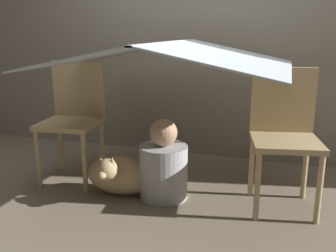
% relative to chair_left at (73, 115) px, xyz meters
% --- Properties ---
extents(ground_plane, '(8.80, 8.80, 0.00)m').
position_rel_chair_left_xyz_m(ground_plane, '(0.80, -0.25, -0.52)').
color(ground_plane, gray).
extents(wall_back, '(7.00, 0.05, 2.50)m').
position_rel_chair_left_xyz_m(wall_back, '(0.80, 0.88, 0.73)').
color(wall_back, gray).
rests_on(wall_back, ground_plane).
extents(chair_left, '(0.47, 0.47, 0.92)m').
position_rel_chair_left_xyz_m(chair_left, '(0.00, 0.00, 0.00)').
color(chair_left, '#D1B27F').
rests_on(chair_left, ground_plane).
extents(chair_right, '(0.50, 0.50, 0.92)m').
position_rel_chair_left_xyz_m(chair_right, '(1.58, -0.00, 0.00)').
color(chair_right, '#D1B27F').
rests_on(chair_right, ground_plane).
extents(sheet_canopy, '(1.58, 1.31, 0.17)m').
position_rel_chair_left_xyz_m(sheet_canopy, '(0.80, -0.08, 0.48)').
color(sheet_canopy, silver).
extents(person_front, '(0.34, 0.34, 0.57)m').
position_rel_chair_left_xyz_m(person_front, '(0.79, -0.15, -0.28)').
color(person_front, '#B2B2B7').
rests_on(person_front, ground_plane).
extents(dog, '(0.49, 0.40, 0.34)m').
position_rel_chair_left_xyz_m(dog, '(0.46, -0.21, -0.36)').
color(dog, tan).
rests_on(dog, ground_plane).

